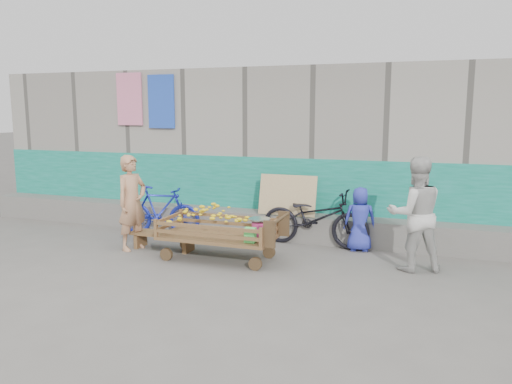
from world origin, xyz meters
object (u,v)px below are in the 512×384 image
(bicycle_dark, at_px, (315,218))
(bicycle_blue, at_px, (160,211))
(banana_cart, at_px, (216,224))
(woman, at_px, (415,214))
(bench, at_px, (164,237))
(child, at_px, (360,219))
(vendor_man, at_px, (132,203))

(bicycle_dark, height_order, bicycle_blue, bicycle_dark)
(banana_cart, distance_m, woman, 2.88)
(woman, bearing_deg, bicycle_dark, -45.25)
(bench, xyz_separation_m, child, (3.00, 0.99, 0.32))
(bench, distance_m, child, 3.17)
(woman, bearing_deg, bicycle_blue, -26.86)
(banana_cart, relative_size, bicycle_dark, 1.03)
(bench, xyz_separation_m, bicycle_dark, (2.26, 1.02, 0.27))
(bench, xyz_separation_m, woman, (3.85, 0.25, 0.60))
(banana_cart, xyz_separation_m, bench, (-1.02, 0.22, -0.34))
(vendor_man, relative_size, child, 1.48)
(woman, height_order, child, woman)
(woman, height_order, bicycle_blue, woman)
(bench, height_order, bicycle_blue, bicycle_blue)
(vendor_man, relative_size, woman, 0.95)
(bench, relative_size, woman, 0.69)
(child, relative_size, bicycle_dark, 0.57)
(banana_cart, xyz_separation_m, bicycle_blue, (-1.57, 1.04, -0.09))
(vendor_man, relative_size, bicycle_blue, 1.03)
(banana_cart, distance_m, child, 2.31)
(vendor_man, height_order, child, vendor_man)
(banana_cart, xyz_separation_m, child, (1.97, 1.21, -0.02))
(banana_cart, height_order, child, child)
(woman, xyz_separation_m, child, (-0.86, 0.74, -0.29))
(child, distance_m, bicycle_dark, 0.74)
(woman, height_order, bicycle_dark, woman)
(vendor_man, bearing_deg, woman, -68.83)
(banana_cart, distance_m, vendor_man, 1.51)
(bench, bearing_deg, bicycle_dark, 24.43)
(bicycle_blue, bearing_deg, vendor_man, 175.17)
(vendor_man, relative_size, bicycle_dark, 0.85)
(bench, distance_m, bicycle_dark, 2.49)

